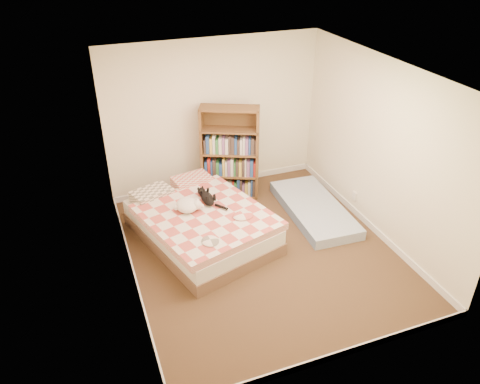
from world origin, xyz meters
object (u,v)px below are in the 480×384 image
object	(u,v)px
floor_mattress	(314,209)
black_cat	(207,197)
bed	(200,222)
white_dog	(188,205)
bookshelf	(229,164)

from	to	relation	value
floor_mattress	black_cat	world-z (taller)	black_cat
bed	black_cat	distance (m)	0.37
black_cat	white_dog	world-z (taller)	white_dog
floor_mattress	white_dog	world-z (taller)	white_dog
bookshelf	floor_mattress	distance (m)	1.54
bookshelf	black_cat	xyz separation A→B (m)	(-0.65, -0.88, -0.00)
bed	bookshelf	distance (m)	1.34
black_cat	white_dog	bearing A→B (deg)	-162.70
bed	white_dog	world-z (taller)	white_dog
black_cat	bookshelf	bearing A→B (deg)	45.49
bookshelf	black_cat	bearing A→B (deg)	-102.07
bed	bookshelf	world-z (taller)	bookshelf
bookshelf	white_dog	size ratio (longest dim) A/B	3.62
bookshelf	black_cat	distance (m)	1.10
floor_mattress	black_cat	size ratio (longest dim) A/B	2.80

